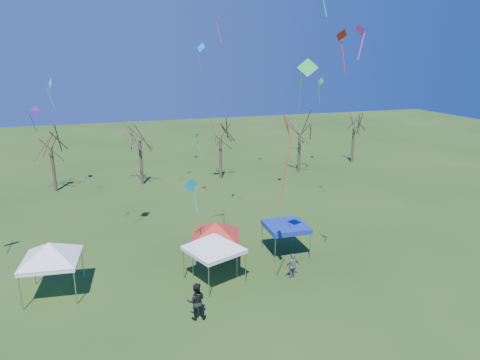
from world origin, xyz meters
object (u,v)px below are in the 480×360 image
at_px(tree_2, 139,124).
at_px(tree_3, 220,123).
at_px(tent_white_mid, 214,236).
at_px(tent_white_west, 49,246).
at_px(tree_1, 49,133).
at_px(tree_4, 300,119).
at_px(tent_red, 216,225).
at_px(person_dark, 196,301).
at_px(tree_5, 355,117).
at_px(tent_blue, 286,227).
at_px(person_grey, 293,266).

xyz_separation_m(tree_2, tree_3, (8.40, -0.33, -0.21)).
bearing_deg(tree_3, tent_white_mid, -106.46).
height_order(tree_3, tent_white_west, tree_3).
bearing_deg(tree_3, tree_1, 177.94).
bearing_deg(tree_4, tent_red, -127.54).
bearing_deg(person_dark, tree_1, -61.16).
distance_m(tree_4, tent_white_west, 31.75).
bearing_deg(tent_white_mid, tree_3, 73.54).
height_order(tree_5, tent_blue, tree_5).
distance_m(tent_white_west, person_dark, 8.73).
bearing_deg(tree_4, tree_1, 178.58).
relative_size(tent_white_mid, tent_blue, 1.38).
distance_m(tree_1, tent_red, 23.26).
distance_m(tree_5, person_dark, 37.47).
relative_size(tree_3, tree_4, 1.00).
height_order(tree_1, tent_blue, tree_1).
bearing_deg(tent_blue, tree_1, 129.02).
distance_m(tree_4, person_grey, 25.57).
bearing_deg(tree_1, person_dark, -71.10).
bearing_deg(tree_2, tent_blue, -68.65).
bearing_deg(person_dark, tree_2, -79.45).
xyz_separation_m(tree_3, tree_5, (17.69, 2.02, -0.35)).
distance_m(tent_white_mid, tent_red, 1.69).
xyz_separation_m(tree_4, tent_white_mid, (-15.60, -21.22, -3.22)).
distance_m(tree_1, person_dark, 27.19).
distance_m(tent_white_mid, person_dark, 4.33).
bearing_deg(tree_2, person_grey, -73.79).
height_order(tree_2, tree_4, tree_2).
bearing_deg(person_grey, person_dark, 11.89).
height_order(tent_white_west, tent_blue, tent_white_west).
xyz_separation_m(tree_2, tent_white_mid, (2.12, -21.59, -3.46)).
height_order(tent_red, person_grey, tent_red).
relative_size(tent_blue, person_grey, 1.68).
relative_size(tree_1, person_grey, 4.69).
xyz_separation_m(tree_1, tent_white_west, (1.60, -20.57, -2.86)).
bearing_deg(person_grey, tent_red, -42.84).
bearing_deg(tree_5, tree_1, -177.65).
bearing_deg(person_dark, tree_3, -98.27).
height_order(tent_red, person_dark, tent_red).
bearing_deg(tent_white_mid, tree_2, 95.60).
xyz_separation_m(tree_5, tent_white_mid, (-23.97, -23.28, -2.90)).
bearing_deg(person_dark, tent_red, -105.29).
distance_m(tent_white_west, tent_blue, 14.48).
relative_size(tree_4, tent_red, 2.07).
relative_size(tent_white_west, person_grey, 2.55).
bearing_deg(tree_3, tent_blue, -92.31).
distance_m(tree_1, tent_white_mid, 24.44).
xyz_separation_m(tent_red, person_dark, (-2.38, -5.06, -1.87)).
distance_m(tree_4, tent_red, 24.94).
relative_size(tree_5, person_dark, 3.78).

